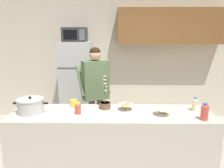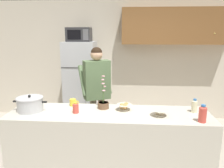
{
  "view_description": "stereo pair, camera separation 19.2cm",
  "coord_description": "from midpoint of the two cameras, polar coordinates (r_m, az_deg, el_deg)",
  "views": [
    {
      "loc": [
        0.05,
        -2.69,
        1.94
      ],
      "look_at": [
        0.0,
        0.55,
        1.17
      ],
      "focal_mm": 35.5,
      "sensor_mm": 36.0,
      "label": 1
    },
    {
      "loc": [
        0.24,
        -2.68,
        1.94
      ],
      "look_at": [
        0.0,
        0.55,
        1.17
      ],
      "focal_mm": 35.5,
      "sensor_mm": 36.0,
      "label": 2
    }
  ],
  "objects": [
    {
      "name": "refrigerator",
      "position": [
        4.75,
        -10.16,
        0.12
      ],
      "size": [
        0.64,
        0.68,
        1.74
      ],
      "color": "#B7BABF",
      "rests_on": "ground"
    },
    {
      "name": "bottle_far_corner",
      "position": [
        3.08,
        18.92,
        -4.96
      ],
      "size": [
        0.07,
        0.07,
        0.18
      ],
      "color": "beige",
      "rests_on": "kitchen_island"
    },
    {
      "name": "cooking_pot",
      "position": [
        3.07,
        -21.92,
        -5.21
      ],
      "size": [
        0.45,
        0.34,
        0.22
      ],
      "color": "silver",
      "rests_on": "kitchen_island"
    },
    {
      "name": "bread_bowl",
      "position": [
        2.96,
        1.83,
        -5.75
      ],
      "size": [
        0.2,
        0.2,
        0.1
      ],
      "color": "beige",
      "rests_on": "kitchen_island"
    },
    {
      "name": "microwave",
      "position": [
        4.6,
        -10.73,
        12.4
      ],
      "size": [
        0.48,
        0.37,
        0.28
      ],
      "color": "#2D2D30",
      "rests_on": "refrigerator"
    },
    {
      "name": "bottle_mid_counter",
      "position": [
        2.87,
        -10.67,
        -6.21
      ],
      "size": [
        0.08,
        0.08,
        0.14
      ],
      "color": "#D84C3F",
      "rests_on": "kitchen_island"
    },
    {
      "name": "empty_bowl",
      "position": [
        2.84,
        11.01,
        -6.95
      ],
      "size": [
        0.21,
        0.21,
        0.08
      ],
      "color": "beige",
      "rests_on": "kitchen_island"
    },
    {
      "name": "bottle_near_edge",
      "position": [
        2.8,
        20.95,
        -6.7
      ],
      "size": [
        0.09,
        0.09,
        0.21
      ],
      "color": "#D84C3F",
      "rests_on": "kitchen_island"
    },
    {
      "name": "kitchen_island",
      "position": [
        3.07,
        -2.01,
        -15.46
      ],
      "size": [
        2.6,
        0.68,
        0.92
      ],
      "primitive_type": "cube",
      "color": "beige",
      "rests_on": "ground"
    },
    {
      "name": "potted_orchid",
      "position": [
        3.01,
        -3.65,
        -5.09
      ],
      "size": [
        0.15,
        0.15,
        0.46
      ],
      "color": "brown",
      "rests_on": "kitchen_island"
    },
    {
      "name": "person_near_pot",
      "position": [
        3.74,
        -5.76,
        -0.26
      ],
      "size": [
        0.62,
        0.57,
        1.7
      ],
      "color": "#726656",
      "rests_on": "ground"
    },
    {
      "name": "back_wall_unit",
      "position": [
        4.96,
        2.33,
        7.88
      ],
      "size": [
        6.0,
        0.48,
        2.6
      ],
      "color": "beige",
      "rests_on": "ground"
    },
    {
      "name": "coffee_mug",
      "position": [
        3.15,
        -11.52,
        -4.86
      ],
      "size": [
        0.13,
        0.09,
        0.1
      ],
      "color": "yellow",
      "rests_on": "kitchen_island"
    }
  ]
}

